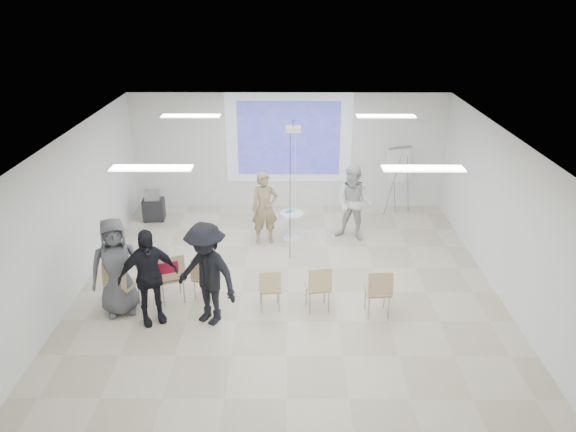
{
  "coord_description": "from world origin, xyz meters",
  "views": [
    {
      "loc": [
        0.06,
        -9.38,
        5.49
      ],
      "look_at": [
        0.0,
        0.8,
        1.25
      ],
      "focal_mm": 35.0,
      "sensor_mm": 36.0,
      "label": 1
    }
  ],
  "objects_px": {
    "chair_left_inner": "(204,276)",
    "pedestal_table": "(291,224)",
    "player_right": "(354,199)",
    "chair_right_inner": "(319,285)",
    "chair_right_far": "(379,289)",
    "chair_far_left": "(120,282)",
    "laptop": "(206,276)",
    "chair_left_mid": "(171,274)",
    "audience_outer": "(116,261)",
    "player_left": "(265,204)",
    "flipchart_easel": "(399,165)",
    "audience_left": "(147,270)",
    "chair_center": "(270,286)",
    "av_cart": "(154,207)",
    "audience_mid": "(206,267)"
  },
  "relations": [
    {
      "from": "chair_left_mid",
      "to": "chair_left_inner",
      "type": "height_order",
      "value": "chair_left_mid"
    },
    {
      "from": "av_cart",
      "to": "chair_right_far",
      "type": "bearing_deg",
      "value": -46.35
    },
    {
      "from": "player_right",
      "to": "chair_right_inner",
      "type": "xyz_separation_m",
      "value": [
        -0.93,
        -3.12,
        -0.44
      ]
    },
    {
      "from": "pedestal_table",
      "to": "av_cart",
      "type": "distance_m",
      "value": 3.61
    },
    {
      "from": "laptop",
      "to": "audience_left",
      "type": "relative_size",
      "value": 0.15
    },
    {
      "from": "chair_far_left",
      "to": "laptop",
      "type": "distance_m",
      "value": 1.54
    },
    {
      "from": "player_left",
      "to": "chair_center",
      "type": "relative_size",
      "value": 2.28
    },
    {
      "from": "pedestal_table",
      "to": "player_left",
      "type": "bearing_deg",
      "value": -167.09
    },
    {
      "from": "chair_far_left",
      "to": "chair_left_mid",
      "type": "xyz_separation_m",
      "value": [
        0.86,
        0.28,
        0.0
      ]
    },
    {
      "from": "chair_right_far",
      "to": "flipchart_easel",
      "type": "bearing_deg",
      "value": 73.08
    },
    {
      "from": "chair_right_far",
      "to": "flipchart_easel",
      "type": "xyz_separation_m",
      "value": [
        1.16,
        4.86,
        0.74
      ]
    },
    {
      "from": "chair_center",
      "to": "audience_left",
      "type": "bearing_deg",
      "value": -176.78
    },
    {
      "from": "chair_center",
      "to": "laptop",
      "type": "bearing_deg",
      "value": 152.28
    },
    {
      "from": "audience_mid",
      "to": "pedestal_table",
      "type": "bearing_deg",
      "value": 99.12
    },
    {
      "from": "player_right",
      "to": "chair_far_left",
      "type": "relative_size",
      "value": 1.97
    },
    {
      "from": "chair_left_mid",
      "to": "audience_outer",
      "type": "height_order",
      "value": "audience_outer"
    },
    {
      "from": "pedestal_table",
      "to": "av_cart",
      "type": "xyz_separation_m",
      "value": [
        -3.43,
        1.13,
        -0.02
      ]
    },
    {
      "from": "audience_left",
      "to": "player_right",
      "type": "bearing_deg",
      "value": 14.51
    },
    {
      "from": "player_right",
      "to": "av_cart",
      "type": "relative_size",
      "value": 2.53
    },
    {
      "from": "chair_left_inner",
      "to": "flipchart_easel",
      "type": "relative_size",
      "value": 0.48
    },
    {
      "from": "pedestal_table",
      "to": "audience_left",
      "type": "bearing_deg",
      "value": -125.59
    },
    {
      "from": "chair_left_inner",
      "to": "chair_center",
      "type": "height_order",
      "value": "chair_left_inner"
    },
    {
      "from": "audience_left",
      "to": "audience_outer",
      "type": "distance_m",
      "value": 0.69
    },
    {
      "from": "player_left",
      "to": "chair_right_inner",
      "type": "relative_size",
      "value": 2.07
    },
    {
      "from": "chair_right_far",
      "to": "chair_left_inner",
      "type": "bearing_deg",
      "value": 166.35
    },
    {
      "from": "chair_right_inner",
      "to": "player_left",
      "type": "bearing_deg",
      "value": 100.51
    },
    {
      "from": "chair_right_far",
      "to": "av_cart",
      "type": "height_order",
      "value": "chair_right_far"
    },
    {
      "from": "audience_outer",
      "to": "flipchart_easel",
      "type": "height_order",
      "value": "audience_outer"
    },
    {
      "from": "player_right",
      "to": "laptop",
      "type": "distance_m",
      "value": 4.03
    },
    {
      "from": "player_left",
      "to": "chair_right_inner",
      "type": "height_order",
      "value": "player_left"
    },
    {
      "from": "chair_right_far",
      "to": "audience_mid",
      "type": "xyz_separation_m",
      "value": [
        -2.96,
        -0.17,
        0.51
      ]
    },
    {
      "from": "audience_mid",
      "to": "player_right",
      "type": "bearing_deg",
      "value": 82.48
    },
    {
      "from": "pedestal_table",
      "to": "audience_mid",
      "type": "height_order",
      "value": "audience_mid"
    },
    {
      "from": "chair_left_inner",
      "to": "chair_right_far",
      "type": "distance_m",
      "value": 3.2
    },
    {
      "from": "player_left",
      "to": "flipchart_easel",
      "type": "distance_m",
      "value": 3.75
    },
    {
      "from": "player_left",
      "to": "chair_left_inner",
      "type": "xyz_separation_m",
      "value": [
        -1.02,
        -2.53,
        -0.44
      ]
    },
    {
      "from": "chair_left_mid",
      "to": "flipchart_easel",
      "type": "height_order",
      "value": "flipchart_easel"
    },
    {
      "from": "chair_center",
      "to": "audience_left",
      "type": "distance_m",
      "value": 2.15
    },
    {
      "from": "player_left",
      "to": "audience_left",
      "type": "relative_size",
      "value": 0.94
    },
    {
      "from": "chair_right_inner",
      "to": "chair_far_left",
      "type": "bearing_deg",
      "value": 170.28
    },
    {
      "from": "chair_left_inner",
      "to": "av_cart",
      "type": "bearing_deg",
      "value": 133.8
    },
    {
      "from": "chair_center",
      "to": "flipchart_easel",
      "type": "relative_size",
      "value": 0.47
    },
    {
      "from": "chair_left_inner",
      "to": "pedestal_table",
      "type": "bearing_deg",
      "value": 77.11
    },
    {
      "from": "chair_right_inner",
      "to": "chair_right_far",
      "type": "xyz_separation_m",
      "value": [
        1.04,
        -0.17,
        0.01
      ]
    },
    {
      "from": "player_left",
      "to": "audience_mid",
      "type": "relative_size",
      "value": 0.89
    },
    {
      "from": "player_left",
      "to": "player_right",
      "type": "height_order",
      "value": "player_right"
    },
    {
      "from": "chair_center",
      "to": "chair_right_far",
      "type": "bearing_deg",
      "value": -12.58
    },
    {
      "from": "audience_left",
      "to": "chair_left_inner",
      "type": "bearing_deg",
      "value": 14.75
    },
    {
      "from": "chair_left_inner",
      "to": "laptop",
      "type": "bearing_deg",
      "value": 93.96
    },
    {
      "from": "chair_left_inner",
      "to": "av_cart",
      "type": "xyz_separation_m",
      "value": [
        -1.8,
        3.8,
        -0.14
      ]
    }
  ]
}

